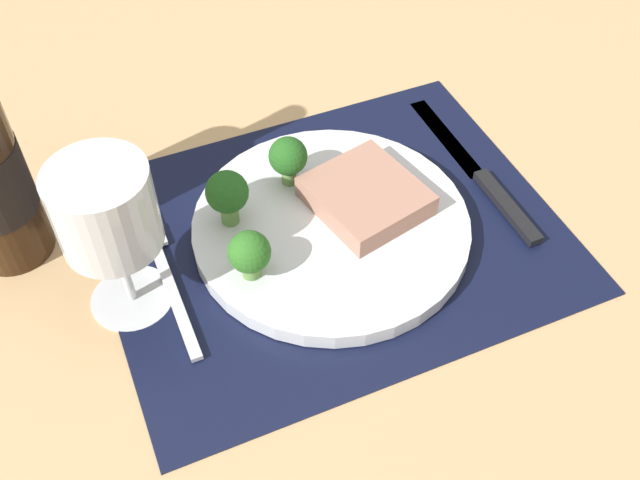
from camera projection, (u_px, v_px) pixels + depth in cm
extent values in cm
cube|color=tan|center=(331.00, 245.00, 70.02)|extent=(140.00, 110.00, 3.00)
cube|color=black|center=(331.00, 234.00, 68.78)|extent=(41.55, 33.07, 0.30)
cylinder|color=silver|center=(331.00, 227.00, 68.06)|extent=(25.55, 25.55, 1.60)
cube|color=tan|center=(366.00, 196.00, 67.99)|extent=(11.08, 11.63, 2.23)
cylinder|color=#5B8942|center=(230.00, 213.00, 66.68)|extent=(1.63, 1.63, 2.09)
sphere|color=#235B1E|center=(227.00, 192.00, 64.66)|extent=(3.87, 3.87, 3.87)
cylinder|color=#5B8942|center=(251.00, 269.00, 62.86)|extent=(1.62, 1.62, 1.37)
sphere|color=#2D6B23|center=(249.00, 252.00, 61.17)|extent=(3.68, 3.68, 3.68)
cylinder|color=#6B994C|center=(289.00, 175.00, 70.20)|extent=(1.40, 1.40, 1.73)
sphere|color=#235B1E|center=(288.00, 156.00, 68.37)|extent=(3.66, 3.66, 3.66)
cube|color=silver|center=(175.00, 300.00, 63.23)|extent=(1.00, 13.00, 0.50)
cube|color=silver|center=(152.00, 237.00, 67.95)|extent=(2.40, 2.60, 0.40)
cube|color=silver|center=(134.00, 217.00, 69.59)|extent=(0.30, 3.60, 0.35)
cube|color=silver|center=(140.00, 216.00, 69.74)|extent=(0.30, 3.60, 0.35)
cube|color=silver|center=(146.00, 214.00, 69.90)|extent=(0.30, 3.60, 0.35)
cube|color=silver|center=(153.00, 212.00, 70.06)|extent=(0.30, 3.60, 0.35)
cube|color=black|center=(507.00, 206.00, 70.33)|extent=(1.40, 10.00, 0.80)
cube|color=silver|center=(447.00, 135.00, 77.48)|extent=(1.80, 13.00, 0.30)
cylinder|color=silver|center=(133.00, 299.00, 63.69)|extent=(7.15, 7.15, 0.40)
cylinder|color=silver|center=(124.00, 272.00, 60.79)|extent=(0.80, 0.80, 7.30)
cylinder|color=silver|center=(105.00, 211.00, 55.33)|extent=(7.97, 7.97, 7.21)
cylinder|color=#560C19|center=(112.00, 233.00, 57.18)|extent=(7.02, 7.02, 2.28)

